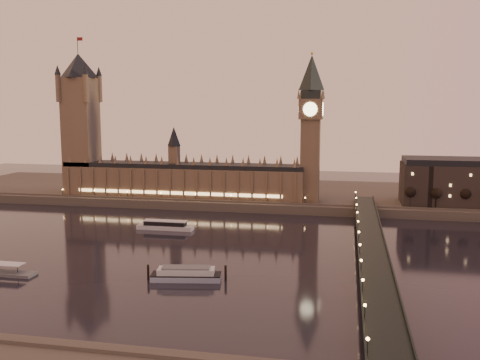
# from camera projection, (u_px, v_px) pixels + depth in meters

# --- Properties ---
(ground) EXTENTS (700.00, 700.00, 0.00)m
(ground) POSITION_uv_depth(u_px,v_px,m) (186.00, 250.00, 273.46)
(ground) COLOR black
(ground) RESTS_ON ground
(far_embankment) EXTENTS (560.00, 130.00, 6.00)m
(far_embankment) POSITION_uv_depth(u_px,v_px,m) (283.00, 194.00, 427.35)
(far_embankment) COLOR #423D35
(far_embankment) RESTS_ON ground
(palace_of_westminster) EXTENTS (180.00, 26.62, 52.00)m
(palace_of_westminster) POSITION_uv_depth(u_px,v_px,m) (182.00, 176.00, 395.74)
(palace_of_westminster) COLOR brown
(palace_of_westminster) RESTS_ON ground
(victoria_tower) EXTENTS (31.68, 31.68, 118.00)m
(victoria_tower) POSITION_uv_depth(u_px,v_px,m) (80.00, 116.00, 405.23)
(victoria_tower) COLOR brown
(victoria_tower) RESTS_ON ground
(big_ben) EXTENTS (17.68, 17.68, 104.00)m
(big_ben) POSITION_uv_depth(u_px,v_px,m) (311.00, 119.00, 371.44)
(big_ben) COLOR brown
(big_ben) RESTS_ON ground
(westminster_bridge) EXTENTS (13.20, 260.00, 15.30)m
(westminster_bridge) POSITION_uv_depth(u_px,v_px,m) (370.00, 249.00, 254.78)
(westminster_bridge) COLOR black
(westminster_bridge) RESTS_ON ground
(bare_tree_0) EXTENTS (6.10, 6.10, 12.40)m
(bare_tree_0) POSITION_uv_depth(u_px,v_px,m) (412.00, 194.00, 353.27)
(bare_tree_0) COLOR black
(bare_tree_0) RESTS_ON ground
(bare_tree_1) EXTENTS (6.10, 6.10, 12.40)m
(bare_tree_1) POSITION_uv_depth(u_px,v_px,m) (437.00, 195.00, 350.11)
(bare_tree_1) COLOR black
(bare_tree_1) RESTS_ON ground
(bare_tree_2) EXTENTS (6.10, 6.10, 12.40)m
(bare_tree_2) POSITION_uv_depth(u_px,v_px,m) (463.00, 196.00, 346.96)
(bare_tree_2) COLOR black
(bare_tree_2) RESTS_ON ground
(cruise_boat_a) EXTENTS (34.04, 7.50, 5.44)m
(cruise_boat_a) POSITION_uv_depth(u_px,v_px,m) (165.00, 225.00, 319.29)
(cruise_boat_a) COLOR silver
(cruise_boat_a) RESTS_ON ground
(moored_barge) EXTENTS (33.68, 13.12, 6.26)m
(moored_barge) POSITION_uv_depth(u_px,v_px,m) (186.00, 274.00, 226.67)
(moored_barge) COLOR #8C99B2
(moored_barge) RESTS_ON ground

